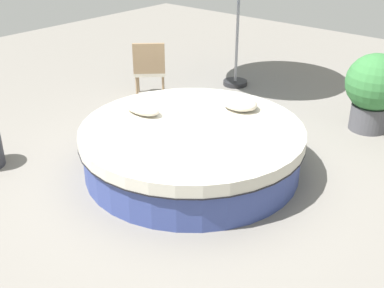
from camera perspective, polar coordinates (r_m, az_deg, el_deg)
The scene contains 6 objects.
ground_plane at distance 6.02m, azimuth 0.00°, elevation -2.99°, with size 16.00×16.00×0.00m, color gray.
round_bed at distance 5.88m, azimuth 0.00°, elevation -0.45°, with size 2.73×2.73×0.59m.
throw_pillow_0 at distance 6.27m, azimuth 5.72°, elevation 4.85°, with size 0.48×0.40×0.16m, color beige.
throw_pillow_1 at distance 6.14m, azimuth -5.99°, elevation 4.27°, with size 0.54×0.28×0.14m, color beige.
patio_chair at distance 8.11m, azimuth -5.09°, elevation 9.20°, with size 0.72×0.72×0.98m.
planter at distance 7.32m, azimuth 20.85°, elevation 6.24°, with size 0.82×0.82×1.14m.
Camera 1 is at (3.40, -3.98, 2.98)m, focal length 44.76 mm.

